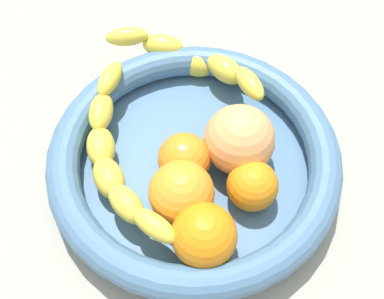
% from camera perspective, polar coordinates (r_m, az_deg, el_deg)
% --- Properties ---
extents(kitchen_counter, '(1.20, 1.20, 0.03)m').
position_cam_1_polar(kitchen_counter, '(0.55, 0.00, -3.58)').
color(kitchen_counter, '#969A8E').
rests_on(kitchen_counter, ground).
extents(fruit_bowl, '(0.31, 0.31, 0.05)m').
position_cam_1_polar(fruit_bowl, '(0.51, 0.00, -1.24)').
color(fruit_bowl, teal).
rests_on(fruit_bowl, kitchen_counter).
extents(banana_draped_left, '(0.19, 0.12, 0.06)m').
position_cam_1_polar(banana_draped_left, '(0.57, -0.22, 10.82)').
color(banana_draped_left, yellow).
rests_on(banana_draped_left, fruit_bowl).
extents(banana_draped_right, '(0.11, 0.23, 0.05)m').
position_cam_1_polar(banana_draped_right, '(0.50, -9.76, -0.78)').
color(banana_draped_right, yellow).
rests_on(banana_draped_right, fruit_bowl).
extents(orange_front, '(0.06, 0.06, 0.06)m').
position_cam_1_polar(orange_front, '(0.45, 1.16, -10.32)').
color(orange_front, orange).
rests_on(orange_front, fruit_bowl).
extents(orange_mid_left, '(0.05, 0.05, 0.05)m').
position_cam_1_polar(orange_mid_left, '(0.48, 7.01, -4.35)').
color(orange_mid_left, orange).
rests_on(orange_mid_left, fruit_bowl).
extents(orange_mid_right, '(0.06, 0.06, 0.06)m').
position_cam_1_polar(orange_mid_right, '(0.49, -1.20, -1.15)').
color(orange_mid_right, orange).
rests_on(orange_mid_right, fruit_bowl).
extents(orange_rear, '(0.07, 0.07, 0.07)m').
position_cam_1_polar(orange_rear, '(0.46, -1.55, -5.25)').
color(orange_rear, orange).
rests_on(orange_rear, fruit_bowl).
extents(peach_blush, '(0.07, 0.07, 0.07)m').
position_cam_1_polar(peach_blush, '(0.49, 5.46, 1.16)').
color(peach_blush, '#E8A564').
rests_on(peach_blush, fruit_bowl).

